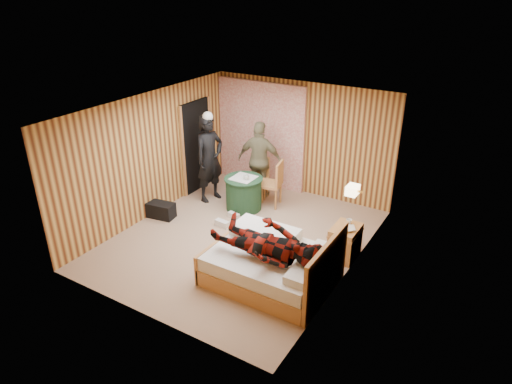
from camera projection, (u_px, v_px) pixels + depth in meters
The scene contains 23 objects.
floor at pixel (240, 239), 8.57m from camera, with size 4.20×5.00×0.01m, color tan.
ceiling at pixel (238, 108), 7.50m from camera, with size 4.20×5.00×0.01m, color white.
wall_back at pixel (302, 139), 9.97m from camera, with size 4.20×0.02×2.50m, color #DEAF55.
wall_left at pixel (150, 156), 9.02m from camera, with size 0.02×5.00×2.50m, color #DEAF55.
wall_right at pixel (353, 206), 7.05m from camera, with size 0.02×5.00×2.50m, color #DEAF55.
curtain at pixel (261, 134), 10.40m from camera, with size 2.20×0.08×2.40m, color white.
doorway at pixel (196, 146), 10.18m from camera, with size 0.06×0.90×2.05m, color black.
wall_lamp at pixel (353, 190), 7.46m from camera, with size 0.26×0.24×0.16m.
bed at pixel (272, 264), 7.30m from camera, with size 1.94×1.48×1.01m.
nightstand at pixel (345, 242), 7.90m from camera, with size 0.45×0.61×0.59m.
round_table at pixel (244, 193), 9.55m from camera, with size 0.80×0.80×0.71m.
chair_far at pixel (259, 175), 9.97m from camera, with size 0.49×0.49×0.93m.
chair_near at pixel (274, 180), 9.57m from camera, with size 0.54×0.54×1.01m.
duffel_bag at pixel (161, 210), 9.28m from camera, with size 0.56×0.30×0.32m, color black.
sneaker_left at pixel (234, 215), 9.28m from camera, with size 0.25×0.10×0.11m, color silver.
sneaker_right at pixel (222, 224), 8.96m from camera, with size 0.30×0.12×0.13m, color silver.
woman_standing at pixel (210, 159), 9.71m from camera, with size 0.69×0.45×1.90m, color black.
man_at_table at pixel (260, 161), 9.85m from camera, with size 1.01×0.42×1.72m, color #716A4B.
man_on_bed at pixel (267, 236), 6.84m from camera, with size 1.77×0.67×0.86m, color maroon.
book_lower at pixel (345, 228), 7.73m from camera, with size 0.17×0.22×0.02m, color silver.
book_upper at pixel (345, 227), 7.73m from camera, with size 0.16×0.22×0.02m, color silver.
cup_nightstand at pixel (349, 222), 7.86m from camera, with size 0.10×0.10×0.09m, color silver.
cup_table at pixel (246, 177), 9.29m from camera, with size 0.12×0.12×0.10m, color silver.
Camera 1 is at (4.06, -6.15, 4.47)m, focal length 32.00 mm.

